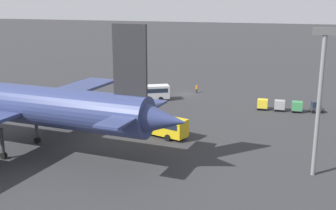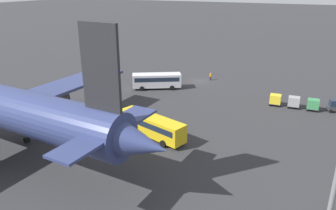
# 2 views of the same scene
# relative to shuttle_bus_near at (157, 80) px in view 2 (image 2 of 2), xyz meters

# --- Properties ---
(ground_plane) EXTENTS (600.00, 600.00, 0.00)m
(ground_plane) POSITION_rel_shuttle_bus_near_xyz_m (-6.32, -8.97, -1.90)
(ground_plane) COLOR #2D2D30
(shuttle_bus_near) EXTENTS (10.08, 7.41, 3.17)m
(shuttle_bus_near) POSITION_rel_shuttle_bus_near_xyz_m (0.00, 0.00, 0.00)
(shuttle_bus_near) COLOR silver
(shuttle_bus_near) RESTS_ON ground
(shuttle_bus_far) EXTENTS (11.41, 5.64, 3.12)m
(shuttle_bus_far) POSITION_rel_shuttle_bus_near_xyz_m (-9.91, 20.65, -0.03)
(shuttle_bus_far) COLOR gold
(shuttle_bus_far) RESTS_ON ground
(baggage_tug) EXTENTS (2.69, 2.25, 2.10)m
(baggage_tug) POSITION_rel_shuttle_bus_near_xyz_m (-33.80, -1.57, -0.96)
(baggage_tug) COLOR #333338
(baggage_tug) RESTS_ON ground
(worker_person) EXTENTS (0.38, 0.38, 1.74)m
(worker_person) POSITION_rel_shuttle_bus_near_xyz_m (-8.21, -10.90, -1.03)
(worker_person) COLOR #1E1E2D
(worker_person) RESTS_ON ground
(cargo_cart_green) EXTENTS (2.10, 1.80, 2.06)m
(cargo_cart_green) POSITION_rel_shuttle_bus_near_xyz_m (-30.42, -0.53, -0.71)
(cargo_cart_green) COLOR #38383D
(cargo_cart_green) RESTS_ON ground
(cargo_cart_grey) EXTENTS (2.10, 1.80, 2.06)m
(cargo_cart_grey) POSITION_rel_shuttle_bus_near_xyz_m (-27.26, -0.45, -0.71)
(cargo_cart_grey) COLOR #38383D
(cargo_cart_grey) RESTS_ON ground
(cargo_cart_yellow) EXTENTS (2.10, 1.80, 2.06)m
(cargo_cart_yellow) POSITION_rel_shuttle_bus_near_xyz_m (-24.10, -0.30, -0.71)
(cargo_cart_yellow) COLOR #38383D
(cargo_cart_yellow) RESTS_ON ground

